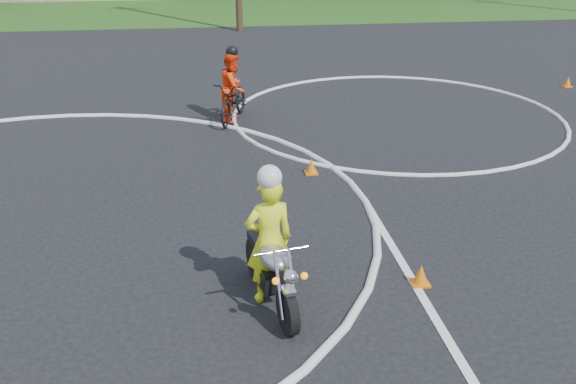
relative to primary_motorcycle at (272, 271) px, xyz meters
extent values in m
cube|color=#1E4714|center=(-4.03, 26.88, -0.48)|extent=(120.00, 10.00, 0.02)
torus|color=silver|center=(-4.03, 2.88, -0.48)|extent=(12.12, 12.12, 0.12)
torus|color=silver|center=(3.97, 7.88, -0.48)|extent=(8.10, 8.10, 0.10)
cylinder|color=black|center=(0.12, -0.62, -0.20)|extent=(0.23, 0.59, 0.58)
cylinder|color=black|center=(-0.14, 0.69, -0.20)|extent=(0.23, 0.59, 0.58)
cube|color=black|center=(-0.02, 0.08, -0.11)|extent=(0.37, 0.57, 0.29)
ellipsoid|color=#A0A0A5|center=(0.02, -0.11, 0.26)|extent=(0.46, 0.67, 0.27)
cube|color=black|center=(-0.08, 0.36, 0.22)|extent=(0.36, 0.61, 0.10)
cylinder|color=silver|center=(0.02, -0.56, 0.13)|extent=(0.11, 0.35, 0.77)
cylinder|color=silver|center=(0.19, -0.53, 0.13)|extent=(0.11, 0.35, 0.77)
cube|color=silver|center=(0.13, -0.64, 0.10)|extent=(0.17, 0.23, 0.05)
cylinder|color=silver|center=(0.08, -0.39, 0.49)|extent=(0.66, 0.17, 0.03)
sphere|color=white|center=(0.14, -0.72, 0.33)|extent=(0.17, 0.17, 0.17)
sphere|color=orange|center=(-0.03, -0.73, 0.30)|extent=(0.09, 0.09, 0.09)
sphere|color=orange|center=(0.31, -0.66, 0.30)|extent=(0.09, 0.09, 0.09)
cylinder|color=silver|center=(0.05, 0.49, -0.20)|extent=(0.23, 0.77, 0.08)
imported|color=#E7F219|center=(-0.01, 0.14, 0.36)|extent=(0.69, 0.52, 1.70)
sphere|color=silver|center=(0.00, 0.09, 1.23)|extent=(0.31, 0.31, 0.31)
imported|color=black|center=(-0.01, 8.02, 0.00)|extent=(1.23, 1.99, 0.98)
imported|color=#FF390D|center=(-0.01, 8.02, 0.33)|extent=(0.85, 0.96, 1.64)
sphere|color=black|center=(-0.01, 8.02, 1.17)|extent=(0.28, 0.28, 0.28)
cone|color=orange|center=(2.04, 0.20, -0.34)|extent=(0.22, 0.22, 0.30)
cube|color=orange|center=(2.04, 0.20, -0.48)|extent=(0.24, 0.24, 0.03)
cone|color=orange|center=(1.25, 4.36, -0.34)|extent=(0.22, 0.22, 0.30)
cube|color=orange|center=(1.25, 4.36, -0.48)|extent=(0.24, 0.24, 0.03)
cone|color=orange|center=(0.13, 1.58, -0.34)|extent=(0.22, 0.22, 0.30)
cube|color=orange|center=(0.13, 1.58, -0.48)|extent=(0.24, 0.24, 0.03)
cone|color=orange|center=(9.69, 9.98, -0.34)|extent=(0.22, 0.22, 0.30)
cube|color=orange|center=(9.69, 9.98, -0.48)|extent=(0.24, 0.24, 0.03)
camera|label=1|loc=(-0.73, -6.93, 4.12)|focal=40.00mm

